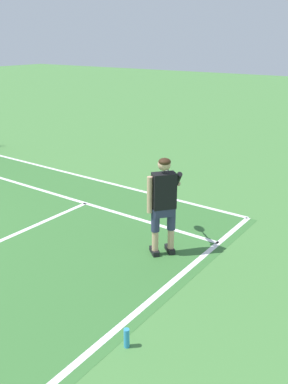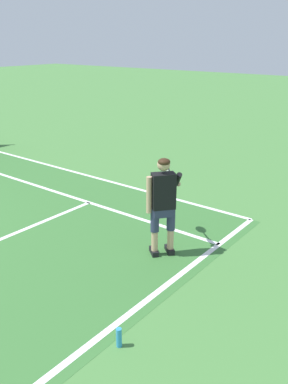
% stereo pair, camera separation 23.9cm
% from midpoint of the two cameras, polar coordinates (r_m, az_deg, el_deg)
% --- Properties ---
extents(line_singles_right, '(0.10, 9.69, 0.01)m').
position_cam_midpoint_polar(line_singles_right, '(10.51, -12.92, 0.52)').
color(line_singles_right, white).
rests_on(line_singles_right, ground).
extents(line_doubles_right, '(0.10, 9.69, 0.01)m').
position_cam_midpoint_polar(line_doubles_right, '(11.37, -7.62, 2.39)').
color(line_doubles_right, white).
rests_on(line_doubles_right, ground).
extents(tennis_player, '(1.12, 0.81, 1.71)m').
position_cam_midpoint_polar(tennis_player, '(6.82, 3.67, -1.12)').
color(tennis_player, black).
rests_on(tennis_player, ground).
extents(tennis_ball_near_feet, '(0.07, 0.07, 0.07)m').
position_cam_midpoint_polar(tennis_ball_near_feet, '(8.60, 2.56, -3.30)').
color(tennis_ball_near_feet, '#CCE02D').
rests_on(tennis_ball_near_feet, ground).
extents(water_bottle, '(0.07, 0.07, 0.26)m').
position_cam_midpoint_polar(water_bottle, '(5.25, -2.09, -19.43)').
color(water_bottle, '#3393D6').
rests_on(water_bottle, ground).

